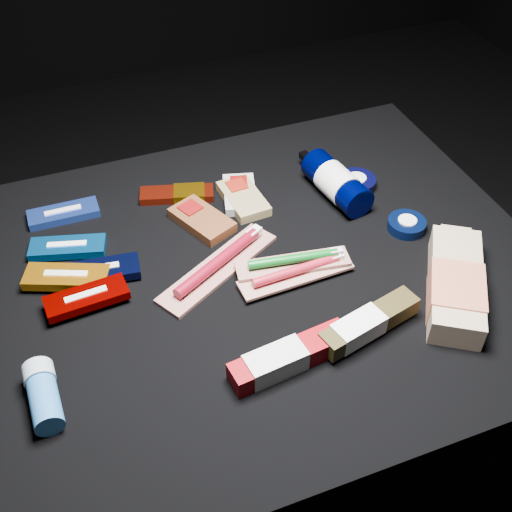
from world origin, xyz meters
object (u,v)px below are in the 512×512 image
object	(u,v)px
lotion_bottle	(336,183)
bodywash_bottle	(455,286)
deodorant_stick	(43,395)
toothpaste_carton_red	(285,359)

from	to	relation	value
lotion_bottle	bodywash_bottle	bearing A→B (deg)	-86.94
deodorant_stick	bodywash_bottle	bearing A→B (deg)	-4.24
lotion_bottle	deodorant_stick	xyz separation A→B (m)	(-0.57, -0.27, -0.01)
deodorant_stick	toothpaste_carton_red	xyz separation A→B (m)	(0.33, -0.06, -0.00)
bodywash_bottle	toothpaste_carton_red	world-z (taller)	bodywash_bottle
bodywash_bottle	lotion_bottle	bearing A→B (deg)	134.19
bodywash_bottle	toothpaste_carton_red	distance (m)	0.30
bodywash_bottle	toothpaste_carton_red	size ratio (longest dim) A/B	1.24
deodorant_stick	toothpaste_carton_red	size ratio (longest dim) A/B	0.56
deodorant_stick	toothpaste_carton_red	distance (m)	0.33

